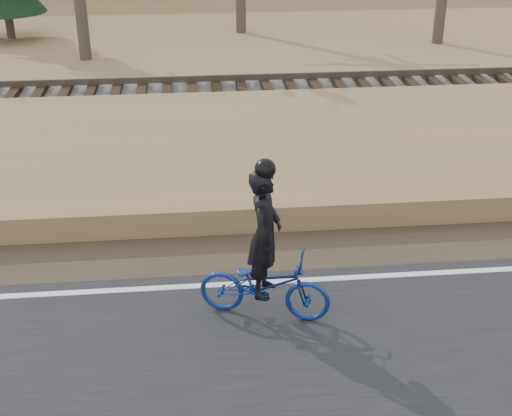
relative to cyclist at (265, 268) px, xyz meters
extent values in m
plane|color=#8E6B48|center=(-2.55, 0.58, -0.77)|extent=(120.00, 120.00, 0.00)
cube|color=silver|center=(-2.55, 0.78, -0.71)|extent=(120.00, 0.12, 0.01)
cube|color=#473A2B|center=(-2.55, 1.78, -0.75)|extent=(120.00, 1.60, 0.04)
cube|color=#8E6B48|center=(-2.55, 4.78, -0.55)|extent=(120.00, 5.00, 0.44)
cube|color=slate|center=(-2.55, 8.58, -0.55)|extent=(120.00, 3.00, 0.45)
cube|color=black|center=(-2.55, 8.58, -0.25)|extent=(120.00, 2.40, 0.14)
cube|color=brown|center=(-2.55, 7.86, -0.11)|extent=(120.00, 0.07, 0.15)
cube|color=brown|center=(-2.55, 9.30, -0.11)|extent=(120.00, 0.07, 0.15)
imported|color=navy|center=(0.00, 0.00, -0.26)|extent=(1.82, 1.10, 0.91)
imported|color=black|center=(0.00, 0.00, 0.50)|extent=(0.58, 0.72, 1.71)
sphere|color=black|center=(0.00, 0.00, 1.37)|extent=(0.26, 0.26, 0.26)
cylinder|color=#4A4136|center=(-6.73, 17.31, -0.18)|extent=(0.28, 0.28, 1.18)
camera|label=1|loc=(-0.91, -7.79, 4.68)|focal=50.00mm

